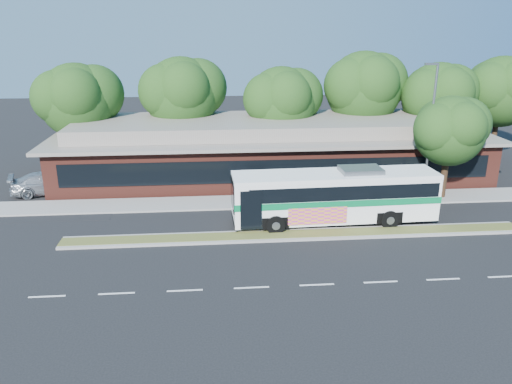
% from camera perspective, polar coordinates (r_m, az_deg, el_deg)
% --- Properties ---
extents(ground, '(120.00, 120.00, 0.00)m').
position_cam_1_polar(ground, '(27.78, 4.88, -5.53)').
color(ground, black).
rests_on(ground, ground).
extents(median_strip, '(26.00, 1.10, 0.15)m').
position_cam_1_polar(median_strip, '(28.29, 4.68, -4.90)').
color(median_strip, '#505725').
rests_on(median_strip, ground).
extents(sidewalk, '(44.00, 2.60, 0.12)m').
position_cam_1_polar(sidewalk, '(33.63, 3.06, -1.02)').
color(sidewalk, gray).
rests_on(sidewalk, ground).
extents(parking_lot, '(14.00, 12.00, 0.01)m').
position_cam_1_polar(parking_lot, '(39.13, -24.86, -0.01)').
color(parking_lot, black).
rests_on(parking_lot, ground).
extents(plaza_building, '(33.20, 11.20, 4.45)m').
position_cam_1_polar(plaza_building, '(39.31, 1.78, 5.03)').
color(plaza_building, maroon).
rests_on(plaza_building, ground).
extents(lamp_post, '(0.93, 0.18, 9.07)m').
position_cam_1_polar(lamp_post, '(34.63, 19.29, 6.86)').
color(lamp_post, slate).
rests_on(lamp_post, ground).
extents(tree_bg_a, '(6.47, 5.80, 8.63)m').
position_cam_1_polar(tree_bg_a, '(41.70, -19.18, 10.04)').
color(tree_bg_a, black).
rests_on(tree_bg_a, ground).
extents(tree_bg_b, '(6.69, 6.00, 9.00)m').
position_cam_1_polar(tree_bg_b, '(41.49, -7.90, 11.22)').
color(tree_bg_b, black).
rests_on(tree_bg_b, ground).
extents(tree_bg_c, '(6.24, 5.60, 8.26)m').
position_cam_1_polar(tree_bg_c, '(40.94, 3.46, 10.49)').
color(tree_bg_c, black).
rests_on(tree_bg_c, ground).
extents(tree_bg_d, '(6.91, 6.20, 9.37)m').
position_cam_1_polar(tree_bg_d, '(43.40, 12.72, 11.63)').
color(tree_bg_d, black).
rests_on(tree_bg_d, ground).
extents(tree_bg_e, '(6.47, 5.80, 8.50)m').
position_cam_1_polar(tree_bg_e, '(44.71, 20.48, 10.25)').
color(tree_bg_e, black).
rests_on(tree_bg_e, ground).
extents(tree_bg_f, '(6.69, 6.00, 8.92)m').
position_cam_1_polar(tree_bg_f, '(48.39, 26.59, 10.40)').
color(tree_bg_f, black).
rests_on(tree_bg_f, ground).
extents(transit_bus, '(12.19, 3.14, 3.40)m').
position_cam_1_polar(transit_bus, '(29.80, 9.07, -0.10)').
color(transit_bus, white).
rests_on(transit_bus, ground).
extents(sedan, '(5.69, 3.55, 1.54)m').
position_cam_1_polar(sedan, '(37.95, -22.44, 0.98)').
color(sedan, '#A4A6AB').
rests_on(sedan, ground).
extents(sidewalk_tree, '(5.15, 4.62, 6.98)m').
position_cam_1_polar(sidewalk_tree, '(35.68, 21.68, 6.70)').
color(sidewalk_tree, black).
rests_on(sidewalk_tree, ground).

